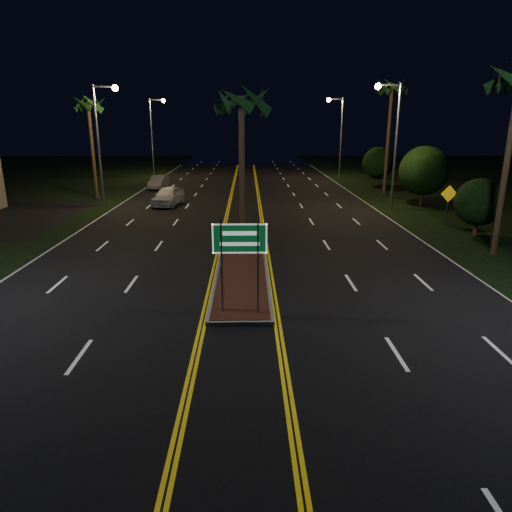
{
  "coord_description": "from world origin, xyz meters",
  "views": [
    {
      "loc": [
        0.27,
        -11.62,
        6.34
      ],
      "look_at": [
        0.55,
        3.49,
        1.9
      ],
      "focal_mm": 32.0,
      "sensor_mm": 36.0,
      "label": 1
    }
  ],
  "objects_px": {
    "median_island": "(242,274)",
    "warning_sign": "(448,199)",
    "streetlight_left_far": "(154,128)",
    "streetlight_right_mid": "(392,132)",
    "car_far": "(158,181)",
    "highway_sign": "(240,247)",
    "streetlight_left_mid": "(102,132)",
    "palm_right_far": "(392,89)",
    "palm_median": "(241,101)",
    "shrub_near": "(479,202)",
    "shrub_mid": "(424,171)",
    "car_near": "(168,194)",
    "shrub_far": "(378,163)",
    "streetlight_right_far": "(338,129)",
    "palm_left_far": "(88,105)"
  },
  "relations": [
    {
      "from": "palm_left_far",
      "to": "palm_right_far",
      "type": "bearing_deg",
      "value": 4.47
    },
    {
      "from": "palm_median",
      "to": "palm_right_far",
      "type": "xyz_separation_m",
      "value": [
        12.8,
        19.5,
        1.87
      ]
    },
    {
      "from": "median_island",
      "to": "warning_sign",
      "type": "bearing_deg",
      "value": 37.25
    },
    {
      "from": "highway_sign",
      "to": "shrub_far",
      "type": "distance_m",
      "value": 35.96
    },
    {
      "from": "shrub_near",
      "to": "warning_sign",
      "type": "height_order",
      "value": "shrub_near"
    },
    {
      "from": "shrub_far",
      "to": "car_far",
      "type": "relative_size",
      "value": 0.9
    },
    {
      "from": "palm_right_far",
      "to": "warning_sign",
      "type": "relative_size",
      "value": 4.05
    },
    {
      "from": "shrub_mid",
      "to": "car_far",
      "type": "relative_size",
      "value": 1.04
    },
    {
      "from": "streetlight_left_far",
      "to": "shrub_mid",
      "type": "bearing_deg",
      "value": -39.1
    },
    {
      "from": "median_island",
      "to": "warning_sign",
      "type": "distance_m",
      "value": 16.41
    },
    {
      "from": "palm_left_far",
      "to": "shrub_mid",
      "type": "distance_m",
      "value": 27.56
    },
    {
      "from": "palm_right_far",
      "to": "shrub_near",
      "type": "distance_m",
      "value": 17.56
    },
    {
      "from": "streetlight_left_mid",
      "to": "streetlight_right_mid",
      "type": "bearing_deg",
      "value": -5.38
    },
    {
      "from": "streetlight_left_far",
      "to": "median_island",
      "type": "bearing_deg",
      "value": -74.0
    },
    {
      "from": "shrub_near",
      "to": "car_far",
      "type": "xyz_separation_m",
      "value": [
        -22.12,
        20.22,
        -1.21
      ]
    },
    {
      "from": "shrub_mid",
      "to": "shrub_far",
      "type": "distance_m",
      "value": 12.01
    },
    {
      "from": "car_near",
      "to": "car_far",
      "type": "bearing_deg",
      "value": 113.24
    },
    {
      "from": "streetlight_right_mid",
      "to": "car_far",
      "type": "height_order",
      "value": "streetlight_right_mid"
    },
    {
      "from": "streetlight_right_mid",
      "to": "shrub_mid",
      "type": "xyz_separation_m",
      "value": [
        3.39,
        2.0,
        -2.93
      ]
    },
    {
      "from": "streetlight_right_far",
      "to": "palm_median",
      "type": "height_order",
      "value": "streetlight_right_far"
    },
    {
      "from": "streetlight_right_far",
      "to": "shrub_near",
      "type": "relative_size",
      "value": 2.73
    },
    {
      "from": "streetlight_left_mid",
      "to": "streetlight_left_far",
      "type": "relative_size",
      "value": 1.0
    },
    {
      "from": "median_island",
      "to": "palm_median",
      "type": "distance_m",
      "value": 8.0
    },
    {
      "from": "streetlight_left_far",
      "to": "car_far",
      "type": "bearing_deg",
      "value": -78.49
    },
    {
      "from": "shrub_far",
      "to": "streetlight_right_far",
      "type": "bearing_deg",
      "value": 117.98
    },
    {
      "from": "palm_right_far",
      "to": "car_far",
      "type": "height_order",
      "value": "palm_right_far"
    },
    {
      "from": "highway_sign",
      "to": "streetlight_right_far",
      "type": "xyz_separation_m",
      "value": [
        10.61,
        39.2,
        3.25
      ]
    },
    {
      "from": "median_island",
      "to": "streetlight_right_far",
      "type": "bearing_deg",
      "value": 73.13
    },
    {
      "from": "shrub_far",
      "to": "streetlight_right_mid",
      "type": "bearing_deg",
      "value": -102.82
    },
    {
      "from": "shrub_near",
      "to": "shrub_far",
      "type": "height_order",
      "value": "shrub_far"
    },
    {
      "from": "median_island",
      "to": "warning_sign",
      "type": "height_order",
      "value": "warning_sign"
    },
    {
      "from": "shrub_far",
      "to": "warning_sign",
      "type": "relative_size",
      "value": 1.56
    },
    {
      "from": "streetlight_right_mid",
      "to": "warning_sign",
      "type": "xyz_separation_m",
      "value": [
        2.39,
        -5.12,
        -4.0
      ]
    },
    {
      "from": "highway_sign",
      "to": "streetlight_left_mid",
      "type": "relative_size",
      "value": 0.36
    },
    {
      "from": "streetlight_left_far",
      "to": "car_near",
      "type": "distance_m",
      "value": 20.61
    },
    {
      "from": "highway_sign",
      "to": "shrub_far",
      "type": "bearing_deg",
      "value": 67.43
    },
    {
      "from": "streetlight_right_mid",
      "to": "shrub_near",
      "type": "bearing_deg",
      "value": -70.16
    },
    {
      "from": "shrub_near",
      "to": "streetlight_left_mid",
      "type": "bearing_deg",
      "value": 157.48
    },
    {
      "from": "streetlight_left_mid",
      "to": "car_far",
      "type": "bearing_deg",
      "value": 78.97
    },
    {
      "from": "highway_sign",
      "to": "car_far",
      "type": "xyz_separation_m",
      "value": [
        -8.62,
        31.42,
        -1.67
      ]
    },
    {
      "from": "palm_left_far",
      "to": "shrub_far",
      "type": "distance_m",
      "value": 28.3
    },
    {
      "from": "streetlight_right_mid",
      "to": "streetlight_right_far",
      "type": "xyz_separation_m",
      "value": [
        0.0,
        20.0,
        0.0
      ]
    },
    {
      "from": "streetlight_right_mid",
      "to": "car_far",
      "type": "distance_m",
      "value": 23.31
    },
    {
      "from": "streetlight_left_far",
      "to": "shrub_near",
      "type": "xyz_separation_m",
      "value": [
        24.11,
        -30.0,
        -3.71
      ]
    },
    {
      "from": "palm_left_far",
      "to": "warning_sign",
      "type": "relative_size",
      "value": 3.46
    },
    {
      "from": "shrub_near",
      "to": "warning_sign",
      "type": "distance_m",
      "value": 2.94
    },
    {
      "from": "palm_right_far",
      "to": "shrub_far",
      "type": "bearing_deg",
      "value": 80.54
    },
    {
      "from": "streetlight_left_mid",
      "to": "shrub_mid",
      "type": "distance_m",
      "value": 24.79
    },
    {
      "from": "palm_median",
      "to": "warning_sign",
      "type": "distance_m",
      "value": 15.53
    },
    {
      "from": "warning_sign",
      "to": "streetlight_left_far",
      "type": "bearing_deg",
      "value": 126.86
    }
  ]
}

